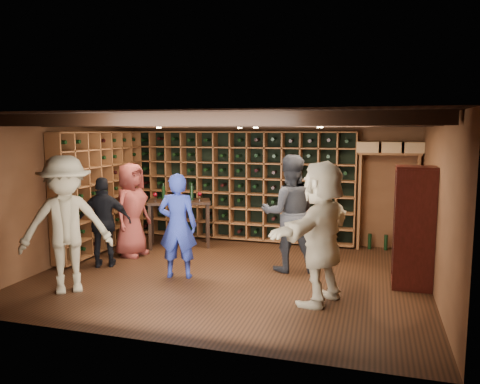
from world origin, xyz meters
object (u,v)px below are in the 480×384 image
(display_cabinet, at_px, (413,230))
(guest_beige, at_px, (321,233))
(man_blue_shirt, at_px, (178,226))
(tasting_table, at_px, (179,206))
(man_grey_suit, at_px, (289,213))
(guest_woman_black, at_px, (104,222))
(guest_red_floral, at_px, (132,210))
(guest_khaki, at_px, (66,225))

(display_cabinet, height_order, guest_beige, guest_beige)
(man_blue_shirt, distance_m, tasting_table, 2.00)
(man_blue_shirt, distance_m, man_grey_suit, 1.81)
(guest_woman_black, bearing_deg, man_grey_suit, 167.76)
(display_cabinet, bearing_deg, man_grey_suit, 170.24)
(man_grey_suit, distance_m, guest_beige, 1.47)
(guest_woman_black, bearing_deg, guest_red_floral, -121.64)
(man_grey_suit, height_order, guest_woman_black, man_grey_suit)
(guest_red_floral, distance_m, guest_beige, 3.85)
(display_cabinet, height_order, guest_red_floral, display_cabinet)
(guest_woman_black, bearing_deg, tasting_table, -135.68)
(display_cabinet, height_order, man_grey_suit, man_grey_suit)
(guest_beige, distance_m, tasting_table, 3.82)
(display_cabinet, relative_size, guest_red_floral, 1.03)
(display_cabinet, xyz_separation_m, man_grey_suit, (-1.87, 0.32, 0.09))
(display_cabinet, height_order, guest_khaki, guest_khaki)
(guest_red_floral, relative_size, tasting_table, 1.26)
(display_cabinet, height_order, tasting_table, display_cabinet)
(guest_khaki, bearing_deg, guest_beige, -28.77)
(guest_red_floral, height_order, tasting_table, guest_red_floral)
(display_cabinet, bearing_deg, guest_woman_black, -176.03)
(display_cabinet, height_order, man_blue_shirt, display_cabinet)
(guest_woman_black, bearing_deg, guest_khaki, 73.83)
(tasting_table, bearing_deg, man_blue_shirt, -89.32)
(man_grey_suit, relative_size, guest_khaki, 0.98)
(display_cabinet, distance_m, man_grey_suit, 1.90)
(guest_woman_black, height_order, guest_khaki, guest_khaki)
(man_blue_shirt, height_order, guest_beige, guest_beige)
(man_blue_shirt, xyz_separation_m, guest_red_floral, (-1.33, 0.94, 0.03))
(guest_red_floral, bearing_deg, man_grey_suit, -83.80)
(man_blue_shirt, height_order, man_grey_suit, man_grey_suit)
(man_blue_shirt, bearing_deg, man_grey_suit, -164.71)
(guest_red_floral, xyz_separation_m, tasting_table, (0.54, 0.89, -0.05))
(guest_woman_black, distance_m, tasting_table, 1.77)
(man_blue_shirt, distance_m, guest_khaki, 1.63)
(man_grey_suit, distance_m, tasting_table, 2.58)
(man_grey_suit, xyz_separation_m, guest_red_floral, (-2.92, 0.10, -0.10))
(guest_woman_black, xyz_separation_m, guest_beige, (3.68, -0.65, 0.19))
(display_cabinet, bearing_deg, guest_beige, -140.82)
(display_cabinet, relative_size, guest_woman_black, 1.15)
(man_grey_suit, bearing_deg, display_cabinet, 152.97)
(man_blue_shirt, bearing_deg, guest_beige, 155.78)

